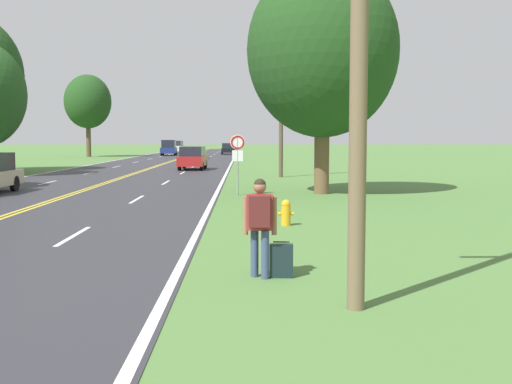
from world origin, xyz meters
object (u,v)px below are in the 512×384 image
Objects in this scene: tree_left_verge at (88,102)px; tree_right_cluster at (323,50)px; fire_hydrant at (286,212)px; hitchhiker_person at (260,218)px; car_dark_blue_van_receding at (169,147)px; car_black_sedan_distant at (228,149)px; suitcase at (281,261)px; traffic_sign at (238,150)px; car_red_van_mid_near at (193,157)px; car_silver_hatchback_mid_far at (196,152)px; car_white_van_horizon at (177,147)px.

tree_left_verge reaches higher than tree_right_cluster.
fire_hydrant is 0.07× the size of tree_right_cluster.
car_dark_blue_van_receding reaches higher than hitchhiker_person.
car_black_sedan_distant is at bearing -53.81° from car_dark_blue_van_receding.
traffic_sign is (-0.89, 15.32, 1.57)m from suitcase.
tree_left_verge is 20.80m from car_black_sedan_distant.
car_red_van_mid_near is 24.37m from car_silver_hatchback_mid_far.
car_red_van_mid_near is at bearing 99.30° from fire_hydrant.
tree_right_cluster is at bearing 9.34° from car_silver_hatchback_mid_far.
hitchhiker_person is at bearing -174.17° from car_dark_blue_van_receding.
suitcase is 17.12m from tree_right_cluster.
hitchhiker_person is at bearing 0.59° from car_black_sedan_distant.
hitchhiker_person is at bearing -74.19° from tree_left_verge.
car_silver_hatchback_mid_far is (-1.64, 24.32, -0.14)m from car_red_van_mid_near.
hitchhiker_person is at bearing 103.35° from suitcase.
car_white_van_horizon is (-6.27, 48.62, 0.07)m from car_red_van_mid_near.
car_silver_hatchback_mid_far is at bearing -11.06° from car_black_sedan_distant.
hitchhiker_person is 6.48m from fire_hydrant.
traffic_sign reaches higher than car_white_van_horizon.
car_silver_hatchback_mid_far is 0.88× the size of car_black_sedan_distant.
car_white_van_horizon is at bearing -170.64° from car_red_van_mid_near.
hitchhiker_person is 0.42× the size of car_silver_hatchback_mid_far.
tree_left_verge is 2.15× the size of car_black_sedan_distant.
car_dark_blue_van_receding is (-4.36, 12.14, 0.28)m from car_silver_hatchback_mid_far.
tree_left_verge reaches higher than traffic_sign.
car_white_van_horizon reaches higher than fire_hydrant.
tree_right_cluster reaches higher than suitcase.
car_dark_blue_van_receding reaches higher than car_white_van_horizon.
fire_hydrant is 0.17× the size of car_silver_hatchback_mid_far.
hitchhiker_person is 2.39× the size of fire_hydrant.
car_silver_hatchback_mid_far is (13.35, -6.73, -5.83)m from tree_left_verge.
car_black_sedan_distant is 1.01× the size of car_white_van_horizon.
car_white_van_horizon is (-9.75, 69.27, -0.89)m from traffic_sign.
car_red_van_mid_near is 36.95m from car_dark_blue_van_receding.
car_silver_hatchback_mid_far is at bearing -174.13° from car_red_van_mid_near.
car_red_van_mid_near is (14.99, -31.05, -5.69)m from tree_left_verge.
suitcase is 0.14× the size of car_white_van_horizon.
traffic_sign reaches higher than car_silver_hatchback_mid_far.
car_black_sedan_distant is 9.97m from car_white_van_horizon.
hitchhiker_person is 69.95m from tree_left_verge.
tree_right_cluster is at bearing 3.77° from car_black_sedan_distant.
suitcase is at bearing -173.88° from car_dark_blue_van_receding.
hitchhiker_person is 85.28m from car_white_van_horizon.
car_red_van_mid_near is (-4.37, 35.97, 0.61)m from suitcase.
car_dark_blue_van_receding is at bearing 102.93° from tree_right_cluster.
tree_right_cluster is at bearing -169.10° from car_dark_blue_van_receding.
car_black_sedan_distant is at bearing 91.82° from traffic_sign.
hitchhiker_person is 0.17× the size of tree_left_verge.
fire_hydrant is at bearing -170.18° from car_white_van_horizon.
fire_hydrant is 0.16× the size of car_dark_blue_van_receding.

